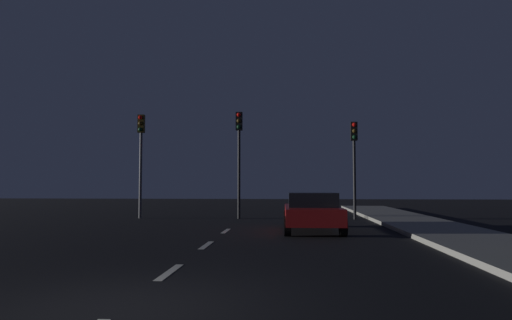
% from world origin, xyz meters
% --- Properties ---
extents(ground_plane, '(80.00, 80.00, 0.00)m').
position_xyz_m(ground_plane, '(0.00, 7.00, 0.00)').
color(ground_plane, black).
extents(sidewalk_curb_right, '(3.00, 40.00, 0.15)m').
position_xyz_m(sidewalk_curb_right, '(7.50, 7.00, 0.07)').
color(sidewalk_curb_right, gray).
rests_on(sidewalk_curb_right, ground_plane).
extents(lane_stripe_second, '(0.16, 1.60, 0.01)m').
position_xyz_m(lane_stripe_second, '(0.00, 2.60, 0.00)').
color(lane_stripe_second, silver).
rests_on(lane_stripe_second, ground_plane).
extents(lane_stripe_third, '(0.16, 1.60, 0.01)m').
position_xyz_m(lane_stripe_third, '(0.00, 6.40, 0.00)').
color(lane_stripe_third, silver).
rests_on(lane_stripe_third, ground_plane).
extents(lane_stripe_fourth, '(0.16, 1.60, 0.01)m').
position_xyz_m(lane_stripe_fourth, '(0.00, 10.20, 0.00)').
color(lane_stripe_fourth, silver).
rests_on(lane_stripe_fourth, ground_plane).
extents(traffic_signal_left, '(0.32, 0.38, 5.15)m').
position_xyz_m(traffic_signal_left, '(-5.11, 16.01, 3.59)').
color(traffic_signal_left, '#4C4C51').
rests_on(traffic_signal_left, ground_plane).
extents(traffic_signal_center, '(0.32, 0.38, 5.23)m').
position_xyz_m(traffic_signal_center, '(-0.18, 16.01, 3.64)').
color(traffic_signal_center, black).
rests_on(traffic_signal_center, ground_plane).
extents(traffic_signal_right, '(0.32, 0.38, 4.68)m').
position_xyz_m(traffic_signal_right, '(5.39, 16.01, 3.29)').
color(traffic_signal_right, black).
rests_on(traffic_signal_right, ground_plane).
extents(car_stopped_ahead, '(2.05, 4.48, 1.38)m').
position_xyz_m(car_stopped_ahead, '(3.06, 10.34, 0.72)').
color(car_stopped_ahead, '#B21919').
rests_on(car_stopped_ahead, ground_plane).
extents(street_lamp_right, '(1.94, 0.36, 6.59)m').
position_xyz_m(street_lamp_right, '(7.48, 5.05, 4.01)').
color(street_lamp_right, '#2D2D30').
rests_on(street_lamp_right, ground_plane).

